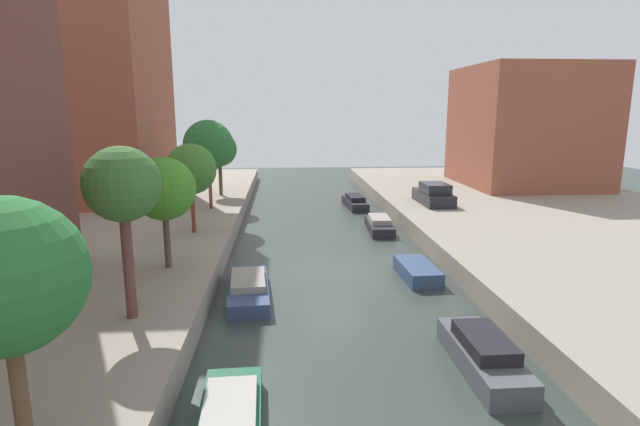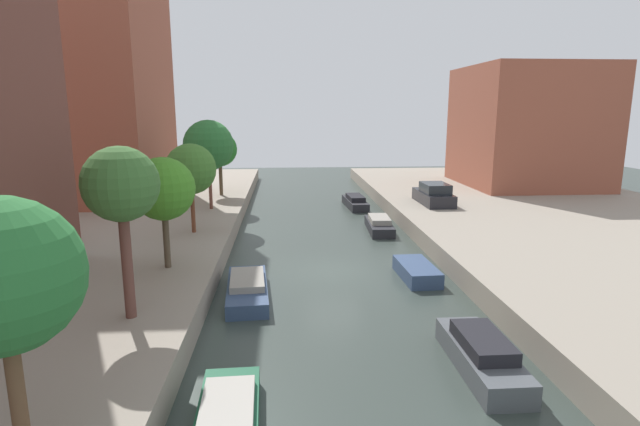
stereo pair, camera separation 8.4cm
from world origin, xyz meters
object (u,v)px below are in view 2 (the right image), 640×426
at_px(moored_boat_left_1, 228,419).
at_px(moored_boat_right_4, 355,202).
at_px(street_tree_3, 191,169).
at_px(moored_boat_right_2, 417,271).
at_px(moored_boat_left_2, 247,288).
at_px(parked_car, 434,195).
at_px(apartment_tower_far, 80,52).
at_px(low_block_right, 527,127).
at_px(street_tree_1, 121,187).
at_px(street_tree_0, 1,277).
at_px(street_tree_2, 163,189).
at_px(moored_boat_right_3, 379,225).
at_px(moored_boat_right_1, 482,355).
at_px(street_tree_4, 209,145).
at_px(street_tree_5, 220,149).

relative_size(moored_boat_left_1, moored_boat_right_4, 0.88).
relative_size(street_tree_3, moored_boat_left_1, 1.15).
xyz_separation_m(moored_boat_right_2, moored_boat_right_4, (-0.42, 16.26, 0.08)).
bearing_deg(moored_boat_right_4, moored_boat_left_2, -110.72).
bearing_deg(parked_car, apartment_tower_far, 170.05).
distance_m(low_block_right, street_tree_1, 35.97).
bearing_deg(street_tree_0, street_tree_2, 90.00).
distance_m(apartment_tower_far, parked_car, 26.03).
height_order(apartment_tower_far, street_tree_1, apartment_tower_far).
relative_size(moored_boat_left_2, moored_boat_right_3, 1.11).
bearing_deg(apartment_tower_far, moored_boat_right_1, -51.28).
height_order(street_tree_2, moored_boat_right_2, street_tree_2).
relative_size(apartment_tower_far, street_tree_2, 4.55).
relative_size(street_tree_4, moored_boat_right_2, 1.79).
bearing_deg(street_tree_2, street_tree_3, 90.00).
height_order(low_block_right, street_tree_0, low_block_right).
bearing_deg(moored_boat_left_1, street_tree_5, 97.19).
distance_m(moored_boat_left_1, moored_boat_right_2, 12.29).
bearing_deg(moored_boat_right_1, street_tree_2, 145.40).
xyz_separation_m(street_tree_5, moored_boat_left_2, (3.22, -18.35, -4.04)).
bearing_deg(moored_boat_right_3, moored_boat_right_2, -89.97).
distance_m(street_tree_1, moored_boat_left_2, 6.96).
bearing_deg(street_tree_3, moored_boat_right_2, -26.09).
xyz_separation_m(street_tree_1, moored_boat_right_4, (10.00, 21.97, -4.63)).
distance_m(street_tree_3, street_tree_5, 11.56).
distance_m(street_tree_4, street_tree_5, 5.32).
height_order(apartment_tower_far, street_tree_2, apartment_tower_far).
relative_size(street_tree_0, street_tree_2, 1.09).
bearing_deg(street_tree_1, street_tree_4, 90.00).
bearing_deg(moored_boat_left_2, moored_boat_right_3, 55.35).
xyz_separation_m(street_tree_3, moored_boat_right_4, (10.00, 11.15, -3.88)).
xyz_separation_m(street_tree_2, moored_boat_right_4, (10.00, 17.04, -3.77)).
bearing_deg(low_block_right, street_tree_1, -133.80).
bearing_deg(moored_boat_right_1, apartment_tower_far, 128.72).
bearing_deg(moored_boat_right_2, street_tree_0, -130.81).
xyz_separation_m(street_tree_2, moored_boat_left_2, (3.22, -0.91, -3.83)).
relative_size(moored_boat_left_1, moored_boat_left_2, 0.85).
bearing_deg(moored_boat_left_1, low_block_right, 54.63).
relative_size(street_tree_5, moored_boat_right_3, 1.11).
bearing_deg(street_tree_2, moored_boat_left_1, -70.05).
bearing_deg(street_tree_3, street_tree_5, 90.00).
bearing_deg(street_tree_0, street_tree_5, 90.00).
bearing_deg(street_tree_4, low_block_right, 19.59).
relative_size(street_tree_1, street_tree_5, 1.11).
bearing_deg(street_tree_0, street_tree_4, 90.00).
bearing_deg(moored_boat_left_1, moored_boat_right_2, 54.99).
relative_size(street_tree_2, parked_car, 1.03).
bearing_deg(parked_car, street_tree_3, -154.66).
distance_m(street_tree_4, moored_boat_left_2, 14.26).
bearing_deg(low_block_right, moored_boat_left_1, -125.37).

